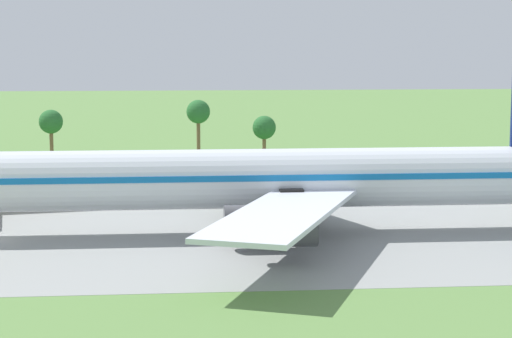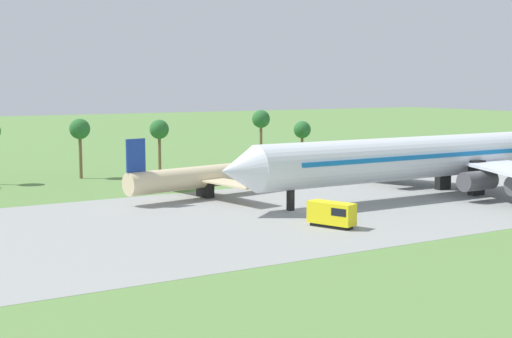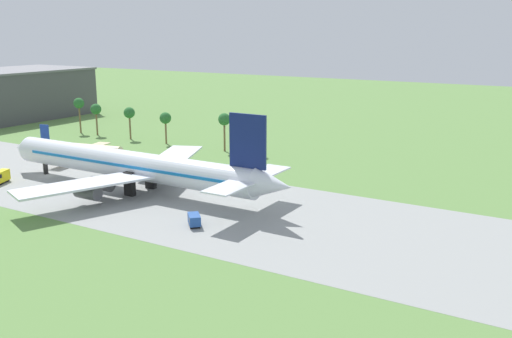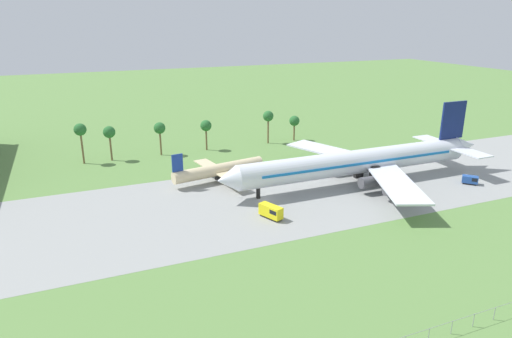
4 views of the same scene
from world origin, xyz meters
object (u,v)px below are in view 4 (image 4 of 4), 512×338
at_px(jet_airliner, 362,161).
at_px(baggage_tug, 471,180).
at_px(regional_aircraft, 219,170).
at_px(fuel_truck, 271,212).

bearing_deg(jet_airliner, baggage_tug, -25.70).
bearing_deg(jet_airliner, regional_aircraft, 155.55).
xyz_separation_m(regional_aircraft, baggage_tug, (59.70, -27.82, -1.84)).
relative_size(jet_airliner, baggage_tug, 18.92).
xyz_separation_m(jet_airliner, baggage_tug, (25.46, -12.25, -4.58)).
height_order(regional_aircraft, baggage_tug, regional_aircraft).
bearing_deg(baggage_tug, jet_airliner, 154.30).
bearing_deg(baggage_tug, fuel_truck, 179.41).
distance_m(regional_aircraft, baggage_tug, 65.89).
height_order(jet_airliner, regional_aircraft, jet_airliner).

